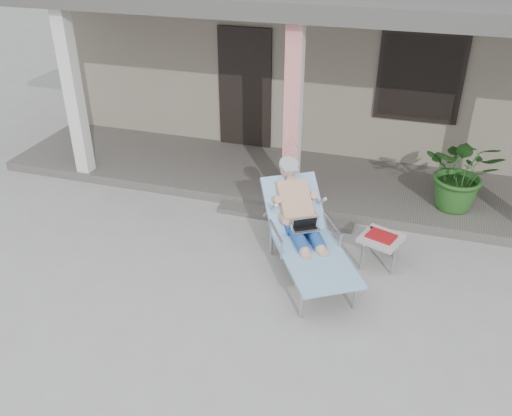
% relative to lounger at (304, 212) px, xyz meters
% --- Properties ---
extents(ground, '(60.00, 60.00, 0.00)m').
position_rel_lounger_xyz_m(ground, '(-0.50, -0.78, -0.78)').
color(ground, '#9E9E99').
rests_on(ground, ground).
extents(house, '(10.40, 5.40, 3.30)m').
position_rel_lounger_xyz_m(house, '(-0.50, 5.71, 0.88)').
color(house, gray).
rests_on(house, ground).
extents(porch_deck, '(10.00, 2.00, 0.15)m').
position_rel_lounger_xyz_m(porch_deck, '(-0.50, 2.22, -0.71)').
color(porch_deck, '#605B56').
rests_on(porch_deck, ground).
extents(porch_overhang, '(10.00, 2.30, 2.85)m').
position_rel_lounger_xyz_m(porch_overhang, '(-0.50, 2.16, 2.01)').
color(porch_overhang, silver).
rests_on(porch_overhang, porch_deck).
extents(porch_step, '(2.00, 0.30, 0.07)m').
position_rel_lounger_xyz_m(porch_step, '(-0.50, 1.07, -0.75)').
color(porch_step, '#605B56').
rests_on(porch_step, ground).
extents(lounger, '(1.60, 1.99, 1.27)m').
position_rel_lounger_xyz_m(lounger, '(0.00, 0.00, 0.00)').
color(lounger, '#B7B7BC').
rests_on(lounger, ground).
extents(side_table, '(0.61, 0.61, 0.43)m').
position_rel_lounger_xyz_m(side_table, '(0.93, 0.33, -0.42)').
color(side_table, '#B4B4AF').
rests_on(side_table, ground).
extents(potted_palm, '(1.15, 1.03, 1.15)m').
position_rel_lounger_xyz_m(potted_palm, '(1.88, 1.87, -0.06)').
color(potted_palm, '#26591E').
rests_on(potted_palm, porch_deck).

